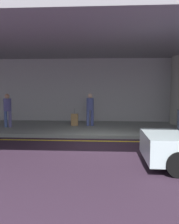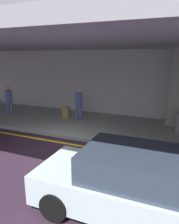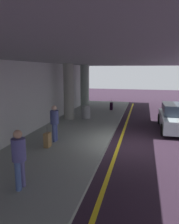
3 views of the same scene
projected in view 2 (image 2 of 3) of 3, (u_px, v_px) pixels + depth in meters
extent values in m
plane|color=#2D1D2C|center=(56.00, 148.00, 8.20)|extent=(60.00, 60.00, 0.00)
cube|color=gray|center=(88.00, 124.00, 10.95)|extent=(26.00, 4.20, 0.15)
cube|color=yellow|center=(63.00, 143.00, 8.70)|extent=(26.00, 0.14, 0.01)
cylinder|color=gray|center=(176.00, 88.00, 10.11)|extent=(0.68, 0.68, 3.65)
cube|color=gray|center=(83.00, 44.00, 9.54)|extent=(28.00, 13.20, 0.30)
cube|color=#B4B5B5|center=(103.00, 83.00, 12.51)|extent=(26.00, 0.30, 3.80)
cube|color=#B1C4C7|center=(127.00, 190.00, 4.73)|extent=(4.10, 1.80, 0.70)
cube|color=#2D3847|center=(133.00, 164.00, 4.53)|extent=(2.10, 1.60, 0.60)
cylinder|color=black|center=(86.00, 169.00, 6.05)|extent=(0.64, 0.22, 0.64)
cylinder|color=black|center=(54.00, 207.00, 4.54)|extent=(0.64, 0.22, 0.64)
cylinder|color=#495795|center=(77.00, 112.00, 11.42)|extent=(0.16, 0.16, 0.82)
cylinder|color=#465197|center=(81.00, 112.00, 11.34)|extent=(0.16, 0.16, 0.82)
cylinder|color=#454F8A|center=(79.00, 99.00, 11.20)|extent=(0.38, 0.38, 0.62)
sphere|color=beige|center=(79.00, 91.00, 11.10)|extent=(0.24, 0.24, 0.24)
cylinder|color=#4A63A1|center=(8.00, 108.00, 12.35)|extent=(0.16, 0.16, 0.82)
cylinder|color=slate|center=(11.00, 108.00, 12.27)|extent=(0.16, 0.16, 0.82)
cylinder|color=#555396|center=(9.00, 95.00, 12.13)|extent=(0.38, 0.38, 0.62)
sphere|color=tan|center=(8.00, 88.00, 12.02)|extent=(0.24, 0.24, 0.24)
cube|color=#9D7847|center=(66.00, 112.00, 11.72)|extent=(0.36, 0.22, 0.62)
cylinder|color=slate|center=(66.00, 104.00, 11.60)|extent=(0.02, 0.02, 0.28)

